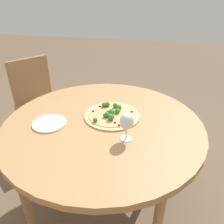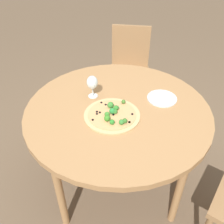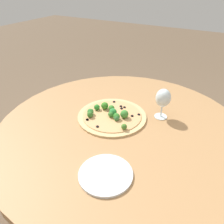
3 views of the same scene
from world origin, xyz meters
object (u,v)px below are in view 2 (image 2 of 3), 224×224
(chair_2, at_px, (129,68))
(wine_glass, at_px, (92,83))
(pizza, at_px, (112,114))
(plate_near, at_px, (162,98))

(chair_2, relative_size, wine_glass, 5.53)
(pizza, height_order, wine_glass, wine_glass)
(pizza, relative_size, plate_near, 1.75)
(chair_2, bearing_deg, pizza, -91.30)
(chair_2, relative_size, plate_near, 4.35)
(wine_glass, relative_size, plate_near, 0.79)
(pizza, xyz_separation_m, plate_near, (-0.17, 0.35, -0.01))
(pizza, distance_m, wine_glass, 0.27)
(chair_2, height_order, plate_near, chair_2)
(chair_2, distance_m, pizza, 1.11)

